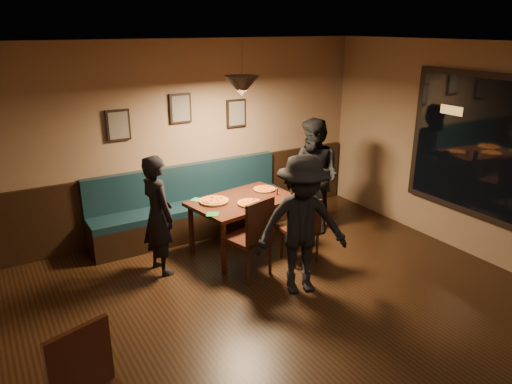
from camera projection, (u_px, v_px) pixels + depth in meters
floor at (328, 352)px, 4.61m from camera, size 7.00×7.00×0.00m
ceiling at (346, 49)px, 3.69m from camera, size 7.00×7.00×0.00m
wall_back at (181, 139)px, 6.99m from camera, size 6.00×0.00×6.00m
wainscot at (185, 198)px, 7.26m from camera, size 5.88×0.06×1.00m
booth_bench at (192, 203)px, 7.04m from camera, size 3.00×0.60×1.00m
window_frame at (496, 150)px, 5.95m from camera, size 0.06×2.56×1.86m
window_glass at (495, 151)px, 5.94m from camera, size 0.00×2.40×2.40m
picture_left at (118, 125)px, 6.43m from camera, size 0.32×0.04×0.42m
picture_center at (180, 108)px, 6.82m from camera, size 0.32×0.04×0.42m
picture_right at (236, 113)px, 7.30m from camera, size 0.32×0.04×0.42m
pendant_lamp at (242, 86)px, 6.00m from camera, size 0.44×0.44×0.25m
dining_table at (243, 224)px, 6.62m from camera, size 1.52×1.12×0.74m
chair_near_left at (248, 236)px, 5.89m from camera, size 0.57×0.57×1.04m
chair_near_right at (300, 229)px, 6.27m from camera, size 0.41×0.41×0.89m
diner_left at (158, 215)px, 5.90m from camera, size 0.44×0.60×1.52m
diner_right at (314, 176)px, 7.09m from camera, size 0.80×0.95×1.71m
diner_front at (302, 226)px, 5.43m from camera, size 1.21×0.92×1.65m
pizza_a at (214, 201)px, 6.37m from camera, size 0.51×0.51×0.04m
pizza_b at (250, 203)px, 6.30m from camera, size 0.41×0.41×0.04m
pizza_c at (265, 189)px, 6.85m from camera, size 0.37×0.37×0.04m
soda_glass at (293, 193)px, 6.49m from camera, size 0.09×0.09×0.15m
tabasco_bottle at (277, 191)px, 6.63m from camera, size 0.03×0.03×0.12m
napkin_a at (197, 200)px, 6.47m from camera, size 0.20×0.20×0.01m
napkin_b at (213, 214)px, 5.98m from camera, size 0.21×0.21×0.01m
cutlery_set at (253, 209)px, 6.14m from camera, size 0.20×0.03×0.00m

